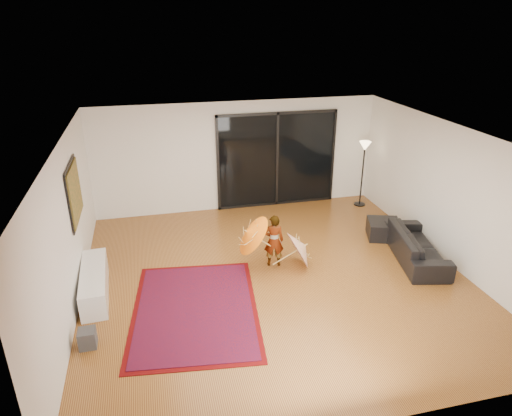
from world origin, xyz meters
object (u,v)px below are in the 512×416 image
object	(u,v)px
media_console	(94,283)
child	(274,241)
ottoman	(383,229)
sofa	(417,246)

from	to	relation	value
media_console	child	xyz separation A→B (m)	(3.34, 0.25, 0.30)
media_console	child	distance (m)	3.36
ottoman	child	xyz separation A→B (m)	(-2.69, -0.60, 0.34)
media_console	ottoman	world-z (taller)	media_console
ottoman	sofa	bearing A→B (deg)	-80.84
media_console	sofa	distance (m)	6.20
sofa	child	distance (m)	2.90
ottoman	child	bearing A→B (deg)	-167.39
child	media_console	bearing A→B (deg)	15.50
sofa	child	bearing A→B (deg)	93.99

